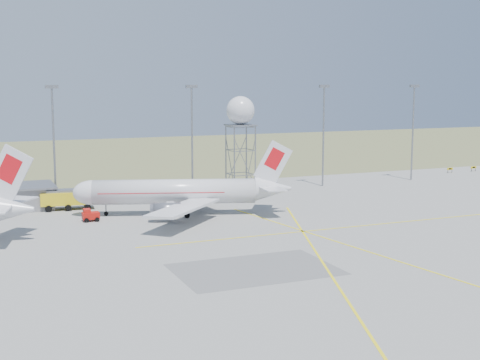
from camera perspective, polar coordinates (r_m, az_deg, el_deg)
name	(u,v)px	position (r m, az deg, el deg)	size (l,w,h in m)	color
grass_strip	(144,154)	(199.10, -8.23, 2.18)	(400.00, 120.00, 0.03)	#5F6C3B
mast_a	(54,135)	(118.88, -15.63, 3.75)	(2.20, 0.50, 20.50)	gray
mast_b	(192,131)	(124.52, -4.12, 4.22)	(2.20, 0.50, 20.50)	gray
mast_c	(324,127)	(136.11, 7.15, 4.52)	(2.20, 0.50, 20.50)	gray
mast_d	(413,124)	(148.32, 14.55, 4.63)	(2.20, 0.50, 20.50)	gray
taxi_sign_near	(450,169)	(163.75, 17.48, 0.90)	(1.60, 0.17, 1.20)	black
taxi_sign_far	(473,168)	(168.35, 19.30, 1.00)	(1.60, 0.17, 1.20)	black
airliner_main	(178,192)	(106.52, -5.30, -1.04)	(34.10, 32.18, 11.87)	silver
radar_tower	(240,141)	(121.04, 0.04, 3.33)	(5.11, 5.11, 18.51)	gray
fire_truck	(69,199)	(114.38, -14.36, -1.62)	(9.01, 4.31, 3.49)	yellow
baggage_tug	(90,216)	(104.07, -12.65, -3.05)	(2.51, 2.02, 1.93)	#B9140D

